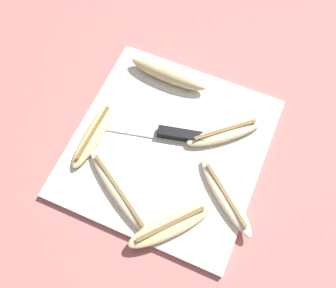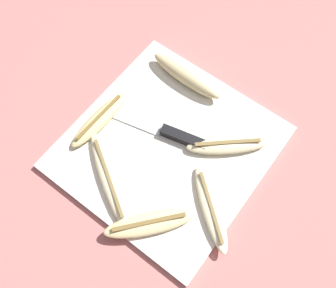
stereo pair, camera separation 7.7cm
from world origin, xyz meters
name	(u,v)px [view 1 (the left image)]	position (x,y,z in m)	size (l,w,h in m)	color
ground_plane	(168,149)	(0.00, 0.00, 0.00)	(4.00, 4.00, 0.00)	#B76B66
cutting_board	(168,147)	(0.00, 0.00, 0.01)	(0.38, 0.37, 0.01)	silver
knife	(170,133)	(0.02, 0.01, 0.02)	(0.07, 0.23, 0.02)	black
banana_cream_curved	(225,132)	(0.07, -0.09, 0.02)	(0.14, 0.15, 0.02)	beige
banana_pale_long	(119,191)	(-0.12, 0.05, 0.02)	(0.14, 0.20, 0.02)	beige
banana_ripe_center	(168,74)	(0.15, 0.06, 0.03)	(0.04, 0.18, 0.04)	beige
banana_bright_far	(226,196)	(-0.06, -0.14, 0.02)	(0.14, 0.16, 0.02)	beige
banana_mellow_near	(171,225)	(-0.15, -0.07, 0.02)	(0.15, 0.14, 0.02)	beige
banana_spotted_left	(94,135)	(-0.04, 0.14, 0.02)	(0.16, 0.04, 0.02)	#DBC684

